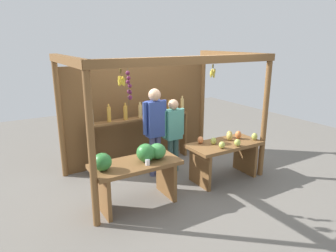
% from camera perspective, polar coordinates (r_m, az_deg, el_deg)
% --- Properties ---
extents(ground_plane, '(12.00, 12.00, 0.00)m').
position_cam_1_polar(ground_plane, '(5.92, -0.95, -9.14)').
color(ground_plane, slate).
rests_on(ground_plane, ground).
extents(market_stall, '(3.35, 1.99, 2.27)m').
position_cam_1_polar(market_stall, '(5.87, -3.23, 4.25)').
color(market_stall, brown).
rests_on(market_stall, ground).
extents(fruit_counter_left, '(1.40, 0.64, 0.98)m').
position_cam_1_polar(fruit_counter_left, '(4.71, -5.99, -7.60)').
color(fruit_counter_left, brown).
rests_on(fruit_counter_left, ground).
extents(fruit_counter_right, '(1.36, 0.64, 0.86)m').
position_cam_1_polar(fruit_counter_right, '(5.67, 10.58, -4.65)').
color(fruit_counter_right, brown).
rests_on(fruit_counter_right, ground).
extents(bottle_shelf_unit, '(2.15, 0.22, 1.35)m').
position_cam_1_polar(bottle_shelf_unit, '(6.17, -5.21, -0.02)').
color(bottle_shelf_unit, brown).
rests_on(bottle_shelf_unit, ground).
extents(vendor_man, '(0.48, 0.23, 1.67)m').
position_cam_1_polar(vendor_man, '(5.58, -2.47, 0.29)').
color(vendor_man, '#464971').
rests_on(vendor_man, ground).
extents(vendor_woman, '(0.48, 0.20, 1.44)m').
position_cam_1_polar(vendor_woman, '(5.78, 0.98, -0.73)').
color(vendor_woman, '#355754').
rests_on(vendor_woman, ground).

